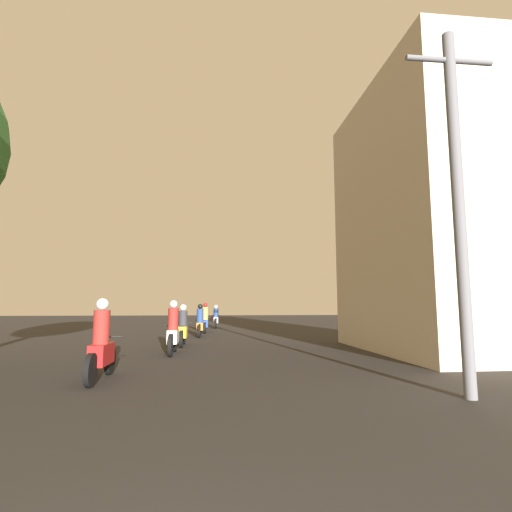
# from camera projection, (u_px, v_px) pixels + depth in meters

# --- Properties ---
(motorcycle_red) EXTENTS (0.60, 2.00, 1.63)m
(motorcycle_red) POSITION_uv_depth(u_px,v_px,m) (101.00, 348.00, 7.99)
(motorcycle_red) COLOR black
(motorcycle_red) RESTS_ON ground_plane
(motorcycle_white) EXTENTS (0.60, 1.93, 1.65)m
(motorcycle_white) POSITION_uv_depth(u_px,v_px,m) (173.00, 333.00, 12.29)
(motorcycle_white) COLOR black
(motorcycle_white) RESTS_ON ground_plane
(motorcycle_yellow) EXTENTS (0.60, 1.94, 1.53)m
(motorcycle_yellow) POSITION_uv_depth(u_px,v_px,m) (183.00, 329.00, 14.76)
(motorcycle_yellow) COLOR black
(motorcycle_yellow) RESTS_ON ground_plane
(motorcycle_orange) EXTENTS (0.60, 1.98, 1.55)m
(motorcycle_orange) POSITION_uv_depth(u_px,v_px,m) (200.00, 324.00, 19.07)
(motorcycle_orange) COLOR black
(motorcycle_orange) RESTS_ON ground_plane
(motorcycle_blue) EXTENTS (0.60, 2.02, 1.63)m
(motorcycle_blue) POSITION_uv_depth(u_px,v_px,m) (205.00, 321.00, 21.88)
(motorcycle_blue) COLOR black
(motorcycle_blue) RESTS_ON ground_plane
(motorcycle_silver) EXTENTS (0.60, 1.96, 1.52)m
(motorcycle_silver) POSITION_uv_depth(u_px,v_px,m) (216.00, 319.00, 26.38)
(motorcycle_silver) COLOR black
(motorcycle_silver) RESTS_ON ground_plane
(building_right_near) EXTENTS (4.08, 7.39, 8.80)m
(building_right_near) POSITION_uv_depth(u_px,v_px,m) (428.00, 218.00, 13.34)
(building_right_near) COLOR beige
(building_right_near) RESTS_ON ground_plane
(utility_pole_near) EXTENTS (1.60, 0.20, 6.30)m
(utility_pole_near) POSITION_uv_depth(u_px,v_px,m) (458.00, 197.00, 6.76)
(utility_pole_near) COLOR slate
(utility_pole_near) RESTS_ON ground_plane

